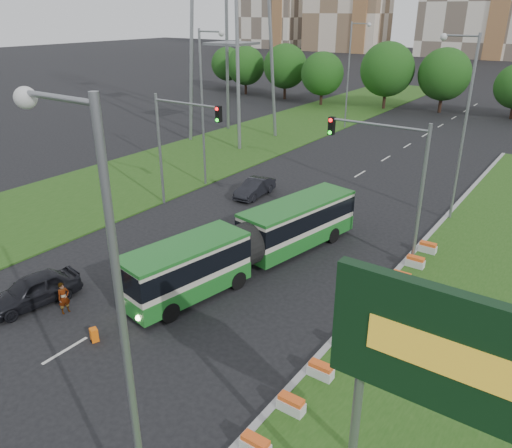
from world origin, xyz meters
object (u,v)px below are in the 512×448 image
Objects in this scene: car_left_far at (255,188)px; articulated_bus at (250,242)px; traffic_mast_left at (175,135)px; billboard at (463,372)px; shopping_trolley at (94,335)px; pedestrian at (64,298)px; car_left_near at (33,290)px; traffic_mast_median at (394,169)px.

articulated_bus is at bearing -59.45° from car_left_far.
billboard is at bearing -33.55° from traffic_mast_left.
shopping_trolley is (4.80, -18.95, -0.37)m from car_left_far.
traffic_mast_left is 0.52× the size of articulated_bus.
billboard is at bearing -89.08° from pedestrian.
articulated_bus is 11.20m from car_left_near.
pedestrian is at bearing 20.97° from car_left_near.
car_left_near is 1.94m from pedestrian.
traffic_mast_median is 13.61m from car_left_far.
shopping_trolley is (-7.30, -14.84, -5.05)m from traffic_mast_median.
billboard reaches higher than car_left_far.
billboard is 28.60m from car_left_far.
articulated_bus is 3.78× the size of car_left_far.
traffic_mast_left is (-22.63, 15.00, -0.81)m from billboard.
billboard is 1.00× the size of traffic_mast_left.
traffic_mast_left is at bearing 165.60° from articulated_bus.
articulated_bus is 9.89m from pedestrian.
traffic_mast_median is at bearing 60.17° from car_left_near.
shopping_trolley is at bearing -116.20° from traffic_mast_median.
pedestrian is (1.90, 0.37, 0.04)m from car_left_near.
car_left_far is at bearing 59.13° from traffic_mast_left.
shopping_trolley is at bearing 6.58° from car_left_near.
traffic_mast_left is 14.62m from car_left_near.
traffic_mast_left reaches higher than articulated_bus.
billboard is at bearing -64.97° from traffic_mast_median.
car_left_far is at bearing 134.22° from billboard.
car_left_near is (-19.60, 1.46, -5.41)m from billboard.
billboard is 5.04× the size of pedestrian.
billboard is 27.16m from traffic_mast_left.
traffic_mast_median is at bearing -29.01° from pedestrian.
car_left_far is 6.76× the size of shopping_trolley.
billboard reaches higher than shopping_trolley.
traffic_mast_left is at bearing -124.26° from car_left_far.
traffic_mast_median is at bearing 54.43° from articulated_bus.
pedestrian is at bearing -87.54° from car_left_far.
articulated_bus reaches higher than shopping_trolley.
billboard is 18.59m from pedestrian.
pedestrian reaches higher than shopping_trolley.
billboard is 17.49m from articulated_bus.
pedestrian is (4.93, -13.18, -4.56)m from traffic_mast_left.
shopping_trolley is (-1.62, -9.40, -1.26)m from articulated_bus.
traffic_mast_median is at bearing 86.90° from shopping_trolley.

